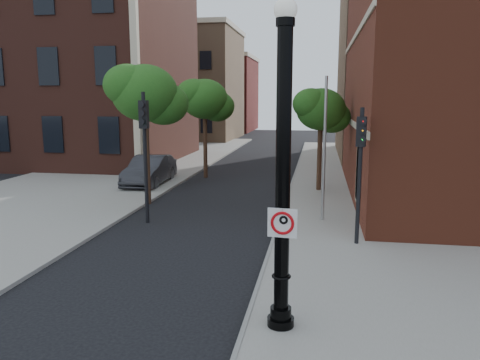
% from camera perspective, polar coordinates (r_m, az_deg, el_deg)
% --- Properties ---
extents(ground, '(120.00, 120.00, 0.00)m').
position_cam_1_polar(ground, '(10.70, -10.58, -16.14)').
color(ground, black).
rests_on(ground, ground).
extents(sidewalk_right, '(8.00, 60.00, 0.12)m').
position_cam_1_polar(sidewalk_right, '(19.71, 16.84, -4.01)').
color(sidewalk_right, gray).
rests_on(sidewalk_right, ground).
extents(sidewalk_left, '(10.00, 50.00, 0.12)m').
position_cam_1_polar(sidewalk_left, '(30.07, -14.96, 0.81)').
color(sidewalk_left, gray).
rests_on(sidewalk_left, ground).
extents(curb_edge, '(0.10, 60.00, 0.14)m').
position_cam_1_polar(curb_edge, '(19.59, 5.28, -3.67)').
color(curb_edge, gray).
rests_on(curb_edge, ground).
extents(victorian_building, '(18.60, 14.60, 17.95)m').
position_cam_1_polar(victorian_building, '(38.48, -21.62, 15.38)').
color(victorian_building, '#562A20').
rests_on(victorian_building, ground).
extents(bg_building_tan_a, '(12.00, 12.00, 12.00)m').
position_cam_1_polar(bg_building_tan_a, '(55.20, -6.78, 11.29)').
color(bg_building_tan_a, '#997453').
rests_on(bg_building_tan_a, ground).
extents(bg_building_red, '(12.00, 12.00, 10.00)m').
position_cam_1_polar(bg_building_red, '(68.74, -3.44, 10.24)').
color(bg_building_red, maroon).
rests_on(bg_building_red, ground).
extents(lamppost, '(0.55, 0.55, 6.46)m').
position_cam_1_polar(lamppost, '(9.04, 5.23, -0.86)').
color(lamppost, black).
rests_on(lamppost, ground).
extents(no_parking_sign, '(0.57, 0.10, 0.58)m').
position_cam_1_polar(no_parking_sign, '(9.03, 5.19, -5.21)').
color(no_parking_sign, white).
rests_on(no_parking_sign, ground).
extents(parked_car, '(1.84, 4.90, 1.60)m').
position_cam_1_polar(parked_car, '(25.79, -10.94, 1.15)').
color(parked_car, '#29292D').
rests_on(parked_car, ground).
extents(traffic_signal_left, '(0.31, 0.40, 4.90)m').
position_cam_1_polar(traffic_signal_left, '(17.62, -11.58, 5.30)').
color(traffic_signal_left, black).
rests_on(traffic_signal_left, ground).
extents(traffic_signal_right, '(0.33, 0.38, 4.40)m').
position_cam_1_polar(traffic_signal_right, '(14.85, 14.48, 3.03)').
color(traffic_signal_right, black).
rests_on(traffic_signal_right, ground).
extents(utility_pole, '(0.11, 0.11, 5.46)m').
position_cam_1_polar(utility_pole, '(17.59, 10.24, 3.47)').
color(utility_pole, '#999999').
rests_on(utility_pole, ground).
extents(street_tree_a, '(3.39, 3.06, 6.10)m').
position_cam_1_polar(street_tree_a, '(20.91, -11.37, 10.18)').
color(street_tree_a, '#352115').
rests_on(street_tree_a, ground).
extents(street_tree_b, '(3.20, 2.89, 5.76)m').
position_cam_1_polar(street_tree_b, '(27.59, -4.23, 9.69)').
color(street_tree_b, '#352115').
rests_on(street_tree_b, ground).
extents(street_tree_c, '(2.86, 2.58, 5.15)m').
position_cam_1_polar(street_tree_c, '(23.50, 9.91, 8.34)').
color(street_tree_c, '#352115').
rests_on(street_tree_c, ground).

